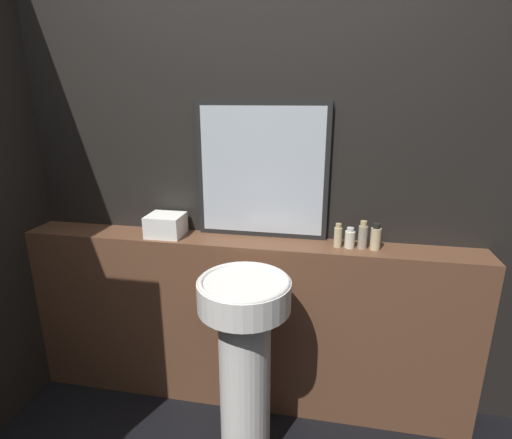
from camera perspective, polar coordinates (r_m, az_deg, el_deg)
The scene contains 9 objects.
wall_back at distance 2.15m, azimuth -1.07°, elevation 4.95°, with size 8.00×0.06×2.50m.
vanity_counter at distance 2.31m, azimuth -1.71°, elevation -14.53°, with size 2.44×0.22×0.98m.
pedestal_sink at distance 1.93m, azimuth -1.62°, elevation -18.57°, with size 0.41×0.41×0.95m.
mirror at distance 2.07m, azimuth 0.86°, elevation 6.90°, with size 0.69×0.03×0.70m.
towel_stack at distance 2.20m, azimuth -12.75°, elevation -0.78°, with size 0.19×0.17×0.12m.
shampoo_bottle at distance 2.03m, azimuth 11.62°, elevation -2.34°, with size 0.04×0.04×0.12m.
conditioner_bottle at distance 2.03m, azimuth 13.25°, elevation -2.65°, with size 0.05×0.05×0.10m.
lotion_bottle at distance 2.03m, azimuth 15.00°, elevation -2.28°, with size 0.04×0.04×0.14m.
body_wash_bottle at distance 2.04m, azimuth 16.71°, elevation -2.47°, with size 0.05×0.05×0.13m.
Camera 1 is at (0.44, -0.59, 1.70)m, focal length 28.00 mm.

